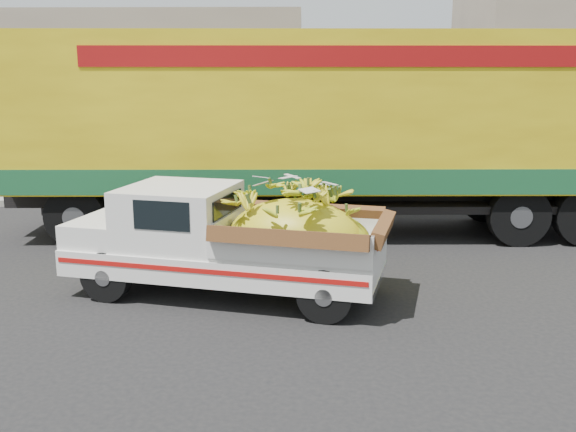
{
  "coord_description": "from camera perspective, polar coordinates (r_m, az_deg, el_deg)",
  "views": [
    {
      "loc": [
        1.04,
        -9.19,
        3.05
      ],
      "look_at": [
        0.85,
        -0.21,
        1.06
      ],
      "focal_mm": 40.0,
      "sensor_mm": 36.0,
      "label": 1
    }
  ],
  "objects": [
    {
      "name": "semi_trailer",
      "position": [
        12.36,
        3.28,
        8.14
      ],
      "size": [
        12.02,
        2.87,
        3.8
      ],
      "rotation": [
        0.0,
        0.0,
        0.03
      ],
      "color": "black",
      "rests_on": "ground"
    },
    {
      "name": "curb",
      "position": [
        15.1,
        -2.73,
        1.1
      ],
      "size": [
        60.0,
        0.25,
        0.15
      ],
      "primitive_type": "cube",
      "color": "gray",
      "rests_on": "ground"
    },
    {
      "name": "sidewalk",
      "position": [
        17.16,
        -2.26,
        2.47
      ],
      "size": [
        60.0,
        4.0,
        0.14
      ],
      "primitive_type": "cube",
      "color": "gray",
      "rests_on": "ground"
    },
    {
      "name": "ground",
      "position": [
        9.74,
        -4.97,
        -5.83
      ],
      "size": [
        100.0,
        100.0,
        0.0
      ],
      "primitive_type": "plane",
      "color": "black",
      "rests_on": "ground"
    },
    {
      "name": "pickup_truck",
      "position": [
        8.88,
        -3.57,
        -2.11
      ],
      "size": [
        4.6,
        2.56,
        1.53
      ],
      "rotation": [
        0.0,
        0.0,
        -0.24
      ],
      "color": "black",
      "rests_on": "ground"
    },
    {
      "name": "building_left",
      "position": [
        24.51,
        -20.77,
        10.4
      ],
      "size": [
        18.0,
        6.0,
        5.0
      ],
      "primitive_type": "cube",
      "color": "gray",
      "rests_on": "ground"
    }
  ]
}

